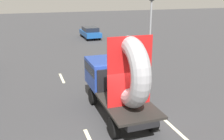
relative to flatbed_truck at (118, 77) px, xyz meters
The scene contains 7 objects.
ground_plane 2.03m from the flatbed_truck, 80.87° to the right, with size 120.00×120.00×0.00m, color #38383A.
flatbed_truck is the anchor object (origin of this frame).
distant_sedan 20.04m from the flatbed_truck, 79.53° to the left, with size 1.82×4.25×1.39m.
traffic_light 11.76m from the flatbed_truck, 55.58° to the left, with size 0.42×0.36×5.71m.
lane_dash_left_far 6.48m from the flatbed_truck, 107.00° to the left, with size 2.01×0.16×0.01m, color beige.
lane_dash_right_near 3.49m from the flatbed_truck, 52.25° to the right, with size 2.71×0.16×0.01m, color beige.
lane_dash_right_far 6.70m from the flatbed_truck, 73.62° to the left, with size 2.37×0.16×0.01m, color beige.
Camera 1 is at (-3.90, -9.35, 5.65)m, focal length 40.23 mm.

